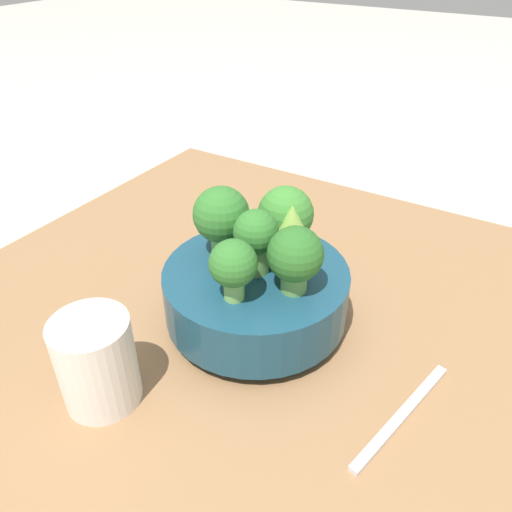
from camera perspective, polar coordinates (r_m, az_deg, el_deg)
name	(u,v)px	position (r m, az deg, el deg)	size (l,w,h in m)	color
ground_plane	(256,376)	(0.62, 0.02, -13.59)	(6.00, 6.00, 0.00)	#ADA89E
table	(256,362)	(0.60, 0.02, -12.00)	(0.88, 0.87, 0.05)	olive
bowl	(256,293)	(0.59, 0.00, -4.27)	(0.21, 0.21, 0.08)	navy
broccoli_floret_right	(285,215)	(0.59, 3.39, 4.67)	(0.07, 0.07, 0.08)	#6BA34C
broccoli_floret_center	(256,237)	(0.54, 0.00, 2.20)	(0.05, 0.05, 0.08)	#609347
broccoli_floret_left	(233,266)	(0.50, -2.61, -1.10)	(0.05, 0.05, 0.07)	#7AB256
broccoli_floret_front	(295,257)	(0.52, 4.50, -0.06)	(0.06, 0.06, 0.08)	#609347
romanesco_piece_near	(295,227)	(0.56, 4.52, 3.31)	(0.05, 0.05, 0.07)	#609347
broccoli_floret_back	(221,217)	(0.57, -3.98, 4.51)	(0.07, 0.07, 0.09)	#6BA34C
cup	(97,362)	(0.52, -17.74, -11.45)	(0.08, 0.08, 0.10)	silver
fork	(402,415)	(0.53, 16.33, -17.07)	(0.17, 0.05, 0.01)	silver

